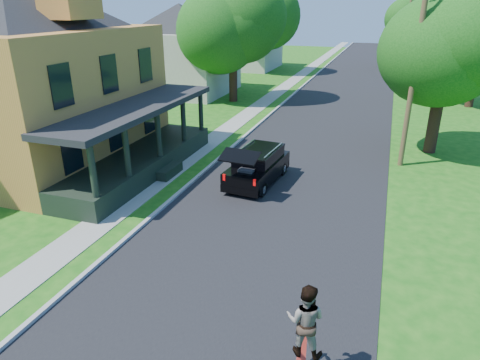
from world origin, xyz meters
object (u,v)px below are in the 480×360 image
(black_suv, at_px, (257,166))
(tree_right_near, at_px, (448,38))
(utility_pole_near, at_px, (416,61))
(skateboarder, at_px, (305,320))

(black_suv, bearing_deg, tree_right_near, 48.66)
(tree_right_near, relative_size, utility_pole_near, 0.91)
(tree_right_near, xyz_separation_m, utility_pole_near, (-1.41, -2.65, -0.82))
(skateboarder, relative_size, tree_right_near, 0.19)
(black_suv, bearing_deg, utility_pole_near, 41.19)
(black_suv, height_order, tree_right_near, tree_right_near)
(black_suv, xyz_separation_m, skateboarder, (3.90, -9.56, 0.57))
(skateboarder, height_order, tree_right_near, tree_right_near)
(tree_right_near, distance_m, utility_pole_near, 3.12)
(skateboarder, bearing_deg, tree_right_near, -101.62)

